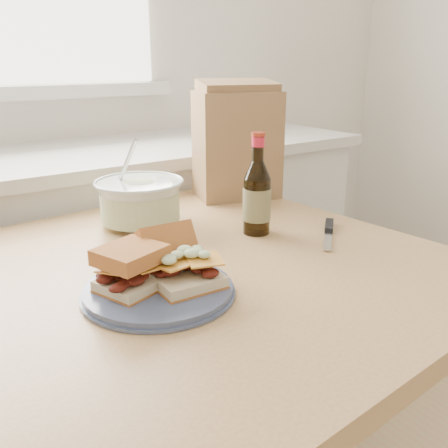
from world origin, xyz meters
TOP-DOWN VIEW (x-y plane):
  - cabinet_run at (-0.00, 1.70)m, footprint 2.50×0.64m
  - dining_table at (0.10, 0.85)m, footprint 1.08×1.08m
  - plate at (-0.03, 0.76)m, footprint 0.27×0.27m
  - sandwich_left at (-0.07, 0.78)m, footprint 0.13×0.13m
  - sandwich_right at (0.01, 0.76)m, footprint 0.12×0.16m
  - coleslaw_bowl at (0.12, 1.14)m, footprint 0.22×0.22m
  - beer_bottle at (0.32, 0.92)m, footprint 0.07×0.07m
  - knife at (0.47, 0.82)m, footprint 0.17×0.15m
  - paper_bag at (0.49, 1.23)m, footprint 0.28×0.22m

SIDE VIEW (x-z plane):
  - cabinet_run at x=0.00m, z-range 0.00..0.94m
  - dining_table at x=0.10m, z-range 0.30..1.13m
  - knife at x=0.47m, z-range 0.84..0.85m
  - plate at x=-0.03m, z-range 0.84..0.85m
  - sandwich_right at x=0.01m, z-range 0.84..0.93m
  - sandwich_left at x=-0.07m, z-range 0.85..0.93m
  - coleslaw_bowl at x=0.12m, z-range 0.78..1.00m
  - beer_bottle at x=0.32m, z-range 0.81..1.05m
  - paper_bag at x=0.49m, z-range 0.84..1.15m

